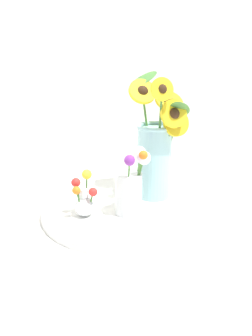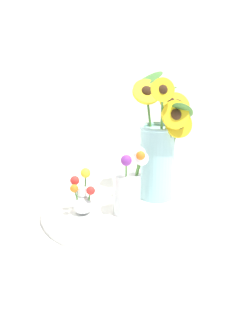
{
  "view_description": "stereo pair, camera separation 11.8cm",
  "coord_description": "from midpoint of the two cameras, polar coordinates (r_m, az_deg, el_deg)",
  "views": [
    {
      "loc": [
        -0.45,
        -0.94,
        0.54
      ],
      "look_at": [
        -0.02,
        0.09,
        0.15
      ],
      "focal_mm": 42.0,
      "sensor_mm": 36.0,
      "label": 1
    },
    {
      "loc": [
        -0.34,
        -0.98,
        0.54
      ],
      "look_at": [
        -0.02,
        0.09,
        0.15
      ],
      "focal_mm": 42.0,
      "sensor_mm": 36.0,
      "label": 2
    }
  ],
  "objects": [
    {
      "name": "ground_plane",
      "position": [
        1.16,
        -0.41,
        -8.28
      ],
      "size": [
        6.0,
        6.0,
        0.0
      ],
      "primitive_type": "plane",
      "color": "silver"
    },
    {
      "name": "serving_tray",
      "position": [
        1.23,
        -2.76,
        -6.15
      ],
      "size": [
        0.52,
        0.52,
        0.02
      ],
      "color": "white",
      "rests_on": "ground_plane"
    },
    {
      "name": "mason_jar_sunflowers",
      "position": [
        1.25,
        1.78,
        2.96
      ],
      "size": [
        0.2,
        0.23,
        0.4
      ],
      "color": "#9ED1D6",
      "rests_on": "serving_tray"
    },
    {
      "name": "vase_small_center",
      "position": [
        1.15,
        -2.28,
        -2.84
      ],
      "size": [
        0.1,
        0.09,
        0.2
      ],
      "color": "white",
      "rests_on": "serving_tray"
    },
    {
      "name": "vase_bulb_right",
      "position": [
        1.16,
        -9.04,
        -4.63
      ],
      "size": [
        0.07,
        0.07,
        0.14
      ],
      "color": "white",
      "rests_on": "serving_tray"
    }
  ]
}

